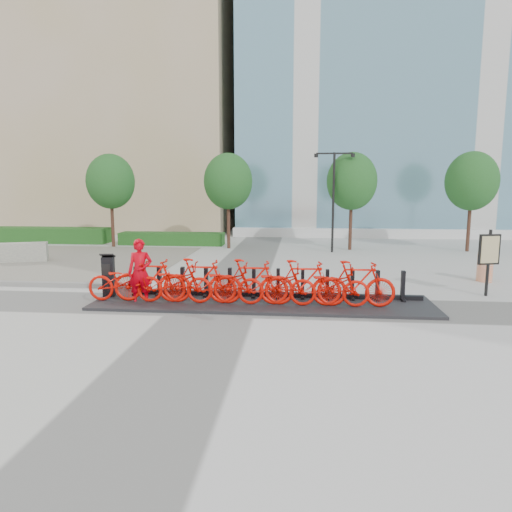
# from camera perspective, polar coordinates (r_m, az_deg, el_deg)

# --- Properties ---
(ground) EXTENTS (120.00, 120.00, 0.00)m
(ground) POSITION_cam_1_polar(r_m,az_deg,el_deg) (13.00, -5.05, -6.17)
(ground) COLOR #B7B7B7
(tan_building) EXTENTS (26.00, 16.00, 30.00)m
(tan_building) POSITION_cam_1_polar(r_m,az_deg,el_deg) (44.08, -21.14, 23.48)
(tan_building) COLOR #BCA694
(tan_building) RESTS_ON ground
(glass_building) EXTENTS (32.00, 16.00, 24.00)m
(glass_building) POSITION_cam_1_polar(r_m,az_deg,el_deg) (41.02, 23.39, 20.21)
(glass_building) COLOR slate
(glass_building) RESTS_ON ground
(gravel_patch) EXTENTS (14.00, 14.00, 0.00)m
(gravel_patch) POSITION_cam_1_polar(r_m,az_deg,el_deg) (23.19, -26.72, -0.49)
(gravel_patch) COLOR slate
(gravel_patch) RESTS_ON ground
(hedge_a) EXTENTS (10.00, 1.40, 0.90)m
(hedge_a) POSITION_cam_1_polar(r_m,az_deg,el_deg) (30.71, -26.69, 2.38)
(hedge_a) COLOR #1C3E14
(hedge_a) RESTS_ON ground
(hedge_b) EXTENTS (6.00, 1.20, 0.70)m
(hedge_b) POSITION_cam_1_polar(r_m,az_deg,el_deg) (26.75, -10.46, 2.15)
(hedge_b) COLOR #1C3E14
(hedge_b) RESTS_ON ground
(tree_0) EXTENTS (2.60, 2.60, 5.10)m
(tree_0) POSITION_cam_1_polar(r_m,az_deg,el_deg) (26.45, -17.72, 8.85)
(tree_0) COLOR #3E2417
(tree_0) RESTS_ON ground
(tree_1) EXTENTS (2.60, 2.60, 5.10)m
(tree_1) POSITION_cam_1_polar(r_m,az_deg,el_deg) (24.65, -3.50, 9.28)
(tree_1) COLOR #3E2417
(tree_1) RESTS_ON ground
(tree_2) EXTENTS (2.60, 2.60, 5.10)m
(tree_2) POSITION_cam_1_polar(r_m,az_deg,el_deg) (24.50, 11.89, 9.12)
(tree_2) COLOR #3E2417
(tree_2) RESTS_ON ground
(tree_3) EXTENTS (2.60, 2.60, 5.10)m
(tree_3) POSITION_cam_1_polar(r_m,az_deg,el_deg) (25.85, 25.37, 8.44)
(tree_3) COLOR #3E2417
(tree_3) RESTS_ON ground
(streetlamp) EXTENTS (2.00, 0.20, 5.00)m
(streetlamp) POSITION_cam_1_polar(r_m,az_deg,el_deg) (23.41, 9.67, 8.09)
(streetlamp) COLOR black
(streetlamp) RESTS_ON ground
(dock_pad) EXTENTS (9.60, 2.40, 0.08)m
(dock_pad) POSITION_cam_1_polar(r_m,az_deg,el_deg) (13.11, 0.81, -5.83)
(dock_pad) COLOR #232326
(dock_pad) RESTS_ON ground
(dock_rail_posts) EXTENTS (8.02, 0.50, 0.85)m
(dock_rail_posts) POSITION_cam_1_polar(r_m,az_deg,el_deg) (13.46, 1.23, -3.41)
(dock_rail_posts) COLOR black
(dock_rail_posts) RESTS_ON dock_pad
(bike_0) EXTENTS (2.17, 0.76, 1.14)m
(bike_0) POSITION_cam_1_polar(r_m,az_deg,el_deg) (13.52, -16.04, -3.07)
(bike_0) COLOR red
(bike_0) RESTS_ON dock_pad
(bike_1) EXTENTS (2.10, 0.59, 1.26)m
(bike_1) POSITION_cam_1_polar(r_m,az_deg,el_deg) (13.26, -13.16, -2.91)
(bike_1) COLOR red
(bike_1) RESTS_ON dock_pad
(bike_2) EXTENTS (2.17, 0.76, 1.14)m
(bike_2) POSITION_cam_1_polar(r_m,az_deg,el_deg) (13.06, -10.15, -3.27)
(bike_2) COLOR red
(bike_2) RESTS_ON dock_pad
(bike_3) EXTENTS (2.10, 0.59, 1.26)m
(bike_3) POSITION_cam_1_polar(r_m,az_deg,el_deg) (12.88, -7.06, -3.09)
(bike_3) COLOR red
(bike_3) RESTS_ON dock_pad
(bike_4) EXTENTS (2.17, 0.76, 1.14)m
(bike_4) POSITION_cam_1_polar(r_m,az_deg,el_deg) (12.76, -3.89, -3.44)
(bike_4) COLOR red
(bike_4) RESTS_ON dock_pad
(bike_5) EXTENTS (2.10, 0.59, 1.26)m
(bike_5) POSITION_cam_1_polar(r_m,az_deg,el_deg) (12.65, -0.67, -3.24)
(bike_5) COLOR red
(bike_5) RESTS_ON dock_pad
(bike_6) EXTENTS (2.17, 0.76, 1.14)m
(bike_6) POSITION_cam_1_polar(r_m,az_deg,el_deg) (12.60, 2.59, -3.58)
(bike_6) COLOR red
(bike_6) RESTS_ON dock_pad
(bike_7) EXTENTS (2.10, 0.59, 1.26)m
(bike_7) POSITION_cam_1_polar(r_m,az_deg,el_deg) (12.58, 5.88, -3.35)
(bike_7) COLOR red
(bike_7) RESTS_ON dock_pad
(bike_8) EXTENTS (2.17, 0.76, 1.14)m
(bike_8) POSITION_cam_1_polar(r_m,az_deg,el_deg) (12.62, 9.15, -3.67)
(bike_8) COLOR red
(bike_8) RESTS_ON dock_pad
(bike_9) EXTENTS (2.10, 0.59, 1.26)m
(bike_9) POSITION_cam_1_polar(r_m,az_deg,el_deg) (12.67, 12.41, -3.42)
(bike_9) COLOR red
(bike_9) RESTS_ON dock_pad
(kiosk) EXTENTS (0.45, 0.39, 1.30)m
(kiosk) POSITION_cam_1_polar(r_m,az_deg,el_deg) (14.29, -17.96, -2.32)
(kiosk) COLOR black
(kiosk) RESTS_ON dock_pad
(worker_red) EXTENTS (0.75, 0.55, 1.87)m
(worker_red) POSITION_cam_1_polar(r_m,az_deg,el_deg) (13.30, -14.27, -1.94)
(worker_red) COLOR #C3000E
(worker_red) RESTS_ON ground
(construction_barrel) EXTENTS (0.70, 0.70, 1.01)m
(construction_barrel) POSITION_cam_1_polar(r_m,az_deg,el_deg) (17.99, 26.70, -1.26)
(construction_barrel) COLOR #E64A02
(construction_barrel) RESTS_ON ground
(jersey_barrier) EXTENTS (2.25, 1.35, 0.84)m
(jersey_barrier) POSITION_cam_1_polar(r_m,az_deg,el_deg) (22.86, -27.33, 0.41)
(jersey_barrier) COLOR #B4B69C
(jersey_barrier) RESTS_ON ground
(map_sign) EXTENTS (0.67, 0.27, 2.04)m
(map_sign) POSITION_cam_1_polar(r_m,az_deg,el_deg) (15.52, 27.13, 0.42)
(map_sign) COLOR black
(map_sign) RESTS_ON ground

